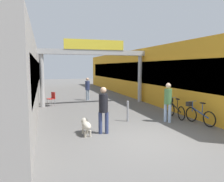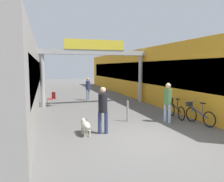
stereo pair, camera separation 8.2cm
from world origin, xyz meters
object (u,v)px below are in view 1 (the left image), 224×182
at_px(bollard_post_metal, 128,111).
at_px(bicycle_blue_nearest, 198,114).
at_px(pedestrian_with_dog, 103,107).
at_px(pedestrian_carrying_crate, 87,87).
at_px(dog_on_leash, 86,125).
at_px(pedestrian_companion, 168,100).
at_px(bicycle_black_second, 175,109).
at_px(cafe_chair_red_nearer, 52,98).

bearing_deg(bollard_post_metal, bicycle_blue_nearest, -25.27).
height_order(pedestrian_with_dog, pedestrian_carrying_crate, pedestrian_with_dog).
bearing_deg(pedestrian_with_dog, bicycle_blue_nearest, 1.87).
relative_size(pedestrian_carrying_crate, dog_on_leash, 2.12).
height_order(pedestrian_with_dog, pedestrian_companion, pedestrian_companion).
bearing_deg(bicycle_blue_nearest, bicycle_black_second, 101.71).
xyz_separation_m(pedestrian_companion, bicycle_black_second, (0.85, 0.69, -0.59)).
distance_m(pedestrian_with_dog, pedestrian_companion, 3.34).
distance_m(pedestrian_companion, pedestrian_carrying_crate, 7.90).
bearing_deg(bicycle_blue_nearest, pedestrian_with_dog, -178.13).
xyz_separation_m(bicycle_black_second, cafe_chair_red_nearer, (-5.69, 5.20, 0.10)).
distance_m(bollard_post_metal, cafe_chair_red_nearer, 6.10).
bearing_deg(pedestrian_companion, pedestrian_carrying_crate, 105.96).
height_order(bicycle_black_second, bollard_post_metal, bicycle_black_second).
height_order(pedestrian_carrying_crate, bicycle_black_second, pedestrian_carrying_crate).
xyz_separation_m(pedestrian_with_dog, bollard_post_metal, (1.57, 1.47, -0.53)).
height_order(pedestrian_with_dog, cafe_chair_red_nearer, pedestrian_with_dog).
relative_size(pedestrian_companion, dog_on_leash, 2.23).
distance_m(dog_on_leash, bollard_post_metal, 2.64).
relative_size(bicycle_blue_nearest, cafe_chair_red_nearer, 1.89).
xyz_separation_m(pedestrian_companion, bicycle_blue_nearest, (1.13, -0.65, -0.59)).
bearing_deg(pedestrian_carrying_crate, cafe_chair_red_nearer, -147.45).
xyz_separation_m(dog_on_leash, bicycle_black_second, (4.76, 1.43, 0.07)).
bearing_deg(bicycle_black_second, pedestrian_carrying_crate, 113.67).
bearing_deg(bollard_post_metal, cafe_chair_red_nearer, 121.19).
bearing_deg(bicycle_black_second, pedestrian_with_dog, -160.11).
bearing_deg(bollard_post_metal, pedestrian_with_dog, -136.79).
relative_size(pedestrian_companion, bollard_post_metal, 1.85).
xyz_separation_m(pedestrian_carrying_crate, bollard_post_metal, (0.49, -6.92, -0.48)).
bearing_deg(pedestrian_carrying_crate, dog_on_leash, -101.75).
relative_size(dog_on_leash, cafe_chair_red_nearer, 0.90).
relative_size(pedestrian_with_dog, bicycle_black_second, 1.05).
distance_m(dog_on_leash, cafe_chair_red_nearer, 6.70).
distance_m(pedestrian_companion, dog_on_leash, 4.03).
bearing_deg(pedestrian_companion, dog_on_leash, -169.23).
distance_m(pedestrian_companion, bicycle_black_second, 1.25).
bearing_deg(cafe_chair_red_nearer, bicycle_black_second, -42.43).
height_order(bicycle_black_second, cafe_chair_red_nearer, bicycle_black_second).
xyz_separation_m(dog_on_leash, cafe_chair_red_nearer, (-0.93, 6.64, 0.17)).
bearing_deg(dog_on_leash, bollard_post_metal, 32.53).
relative_size(pedestrian_with_dog, bollard_post_metal, 1.83).
xyz_separation_m(dog_on_leash, bicycle_blue_nearest, (5.04, 0.09, 0.07)).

